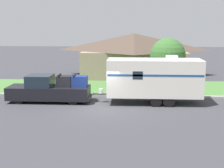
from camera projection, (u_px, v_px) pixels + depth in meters
The scene contains 8 objects.
ground_plane at pixel (101, 109), 21.39m from camera, with size 120.00×120.00×0.00m, color #38383D.
curb_strip at pixel (105, 95), 25.05m from camera, with size 80.00×0.30×0.14m.
lawn_strip at pixel (109, 87), 28.64m from camera, with size 80.00×7.00×0.03m.
house_across_street at pixel (134, 54), 34.93m from camera, with size 11.94×8.29×4.70m.
pickup_truck at pixel (50, 90), 23.19m from camera, with size 6.16×1.97×2.09m.
travel_trailer at pixel (154, 78), 22.55m from camera, with size 7.89×2.26×3.51m.
mailbox at pixel (130, 82), 25.85m from camera, with size 0.48×0.20×1.29m.
tree_in_yard at pixel (168, 56), 27.44m from camera, with size 3.12×3.12×4.54m.
Camera 1 is at (1.99, -20.60, 5.73)m, focal length 50.00 mm.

